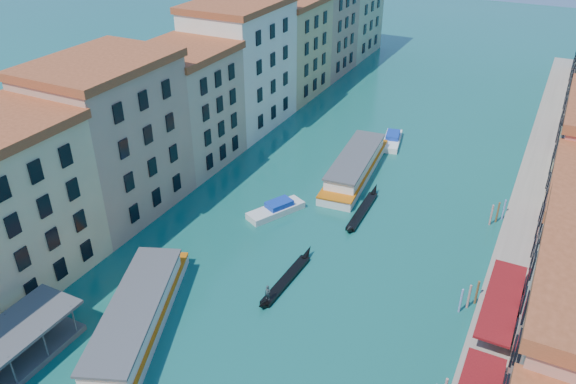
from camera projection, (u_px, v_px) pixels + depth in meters
name	position (u px, v px, depth m)	size (l,w,h in m)	color
left_bank_palazzos	(221.00, 81.00, 89.44)	(12.80, 128.40, 21.00)	beige
quay	(527.00, 199.00, 75.59)	(4.00, 140.00, 1.00)	gray
mooring_poles_right	(443.00, 375.00, 48.37)	(1.44, 54.24, 3.20)	brown
vaporetto_near	(136.00, 318.00, 54.23)	(12.89, 22.19, 3.26)	silver
vaporetto_far	(355.00, 165.00, 82.05)	(6.70, 21.54, 3.15)	silver
gondola_fore	(286.00, 279.00, 61.05)	(1.45, 12.17, 2.43)	black
gondola_far	(363.00, 209.00, 73.50)	(1.53, 12.82, 1.82)	black
motorboat_mid	(277.00, 209.00, 73.09)	(5.72, 8.14, 1.63)	silver
motorboat_far	(392.00, 140.00, 91.69)	(3.94, 8.27, 1.64)	white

